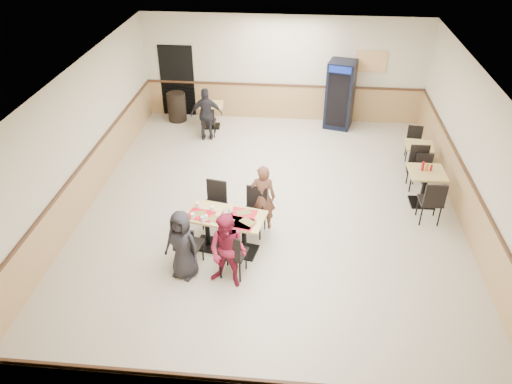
# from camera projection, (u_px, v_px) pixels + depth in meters

# --- Properties ---
(ground) EXTENTS (10.00, 10.00, 0.00)m
(ground) POSITION_uv_depth(u_px,v_px,m) (271.00, 214.00, 10.72)
(ground) COLOR beige
(ground) RESTS_ON ground
(room_shell) EXTENTS (10.00, 10.00, 10.00)m
(room_shell) POSITION_uv_depth(u_px,v_px,m) (349.00, 140.00, 12.40)
(room_shell) COLOR silver
(room_shell) RESTS_ON ground
(main_table) EXTENTS (1.60, 1.02, 0.80)m
(main_table) POSITION_uv_depth(u_px,v_px,m) (225.00, 227.00, 9.44)
(main_table) COLOR black
(main_table) RESTS_ON ground
(main_chairs) EXTENTS (1.63, 1.96, 1.01)m
(main_chairs) POSITION_uv_depth(u_px,v_px,m) (223.00, 227.00, 9.47)
(main_chairs) COLOR black
(main_chairs) RESTS_ON ground
(diner_woman_left) EXTENTS (0.77, 0.62, 1.36)m
(diner_woman_left) POSITION_uv_depth(u_px,v_px,m) (182.00, 245.00, 8.75)
(diner_woman_left) COLOR black
(diner_woman_left) RESTS_ON ground
(diner_woman_right) EXTENTS (0.84, 0.74, 1.46)m
(diner_woman_right) POSITION_uv_depth(u_px,v_px,m) (228.00, 251.00, 8.52)
(diner_woman_right) COLOR maroon
(diner_woman_right) RESTS_ON ground
(diner_man_opposite) EXTENTS (0.53, 0.35, 1.43)m
(diner_man_opposite) POSITION_uv_depth(u_px,v_px,m) (263.00, 197.00, 9.95)
(diner_man_opposite) COLOR brown
(diner_man_opposite) RESTS_ON ground
(lone_diner) EXTENTS (0.89, 0.46, 1.45)m
(lone_diner) POSITION_uv_depth(u_px,v_px,m) (207.00, 114.00, 13.35)
(lone_diner) COLOR black
(lone_diner) RESTS_ON ground
(tabletop_clutter) EXTENTS (1.32, 0.74, 0.12)m
(tabletop_clutter) POSITION_uv_depth(u_px,v_px,m) (225.00, 217.00, 9.21)
(tabletop_clutter) COLOR red
(tabletop_clutter) RESTS_ON main_table
(side_table_near) EXTENTS (0.77, 0.77, 0.81)m
(side_table_near) POSITION_uv_depth(u_px,v_px,m) (425.00, 182.00, 10.77)
(side_table_near) COLOR black
(side_table_near) RESTS_ON ground
(side_table_near_chair_south) EXTENTS (0.49, 0.49, 1.03)m
(side_table_near_chair_south) POSITION_uv_depth(u_px,v_px,m) (431.00, 200.00, 10.24)
(side_table_near_chair_south) COLOR black
(side_table_near_chair_south) RESTS_ON ground
(side_table_near_chair_north) EXTENTS (0.49, 0.49, 1.03)m
(side_table_near_chair_north) POSITION_uv_depth(u_px,v_px,m) (419.00, 169.00, 11.33)
(side_table_near_chair_north) COLOR black
(side_table_near_chair_north) RESTS_ON ground
(side_table_far) EXTENTS (0.71, 0.71, 0.69)m
(side_table_far) POSITION_uv_depth(u_px,v_px,m) (418.00, 153.00, 12.05)
(side_table_far) COLOR black
(side_table_far) RESTS_ON ground
(side_table_far_chair_south) EXTENTS (0.45, 0.45, 0.87)m
(side_table_far_chair_south) POSITION_uv_depth(u_px,v_px,m) (422.00, 165.00, 11.60)
(side_table_far_chair_south) COLOR black
(side_table_far_chair_south) RESTS_ON ground
(side_table_far_chair_north) EXTENTS (0.45, 0.45, 0.87)m
(side_table_far_chair_north) POSITION_uv_depth(u_px,v_px,m) (414.00, 144.00, 12.53)
(side_table_far_chair_north) COLOR black
(side_table_far_chair_north) RESTS_ON ground
(condiment_caddy) EXTENTS (0.23, 0.06, 0.20)m
(condiment_caddy) POSITION_uv_depth(u_px,v_px,m) (426.00, 167.00, 10.62)
(condiment_caddy) COLOR #A80C1B
(condiment_caddy) RESTS_ON side_table_near
(back_table) EXTENTS (0.70, 0.70, 0.69)m
(back_table) POSITION_uv_depth(u_px,v_px,m) (212.00, 112.00, 14.15)
(back_table) COLOR black
(back_table) RESTS_ON ground
(back_table_chair_lone) EXTENTS (0.44, 0.44, 0.88)m
(back_table_chair_lone) POSITION_uv_depth(u_px,v_px,m) (209.00, 121.00, 13.70)
(back_table_chair_lone) COLOR black
(back_table_chair_lone) RESTS_ON ground
(pepsi_cooler) EXTENTS (0.87, 0.87, 1.90)m
(pepsi_cooler) POSITION_uv_depth(u_px,v_px,m) (340.00, 95.00, 13.93)
(pepsi_cooler) COLOR black
(pepsi_cooler) RESTS_ON ground
(trash_bin) EXTENTS (0.53, 0.53, 0.84)m
(trash_bin) POSITION_uv_depth(u_px,v_px,m) (177.00, 107.00, 14.55)
(trash_bin) COLOR black
(trash_bin) RESTS_ON ground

